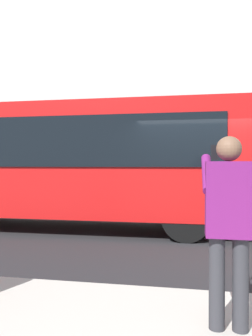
# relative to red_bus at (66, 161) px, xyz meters

# --- Properties ---
(ground_plane) EXTENTS (60.00, 60.00, 0.00)m
(ground_plane) POSITION_rel_red_bus_xyz_m (-3.27, 0.70, -1.68)
(ground_plane) COLOR #232326
(building_facade_far) EXTENTS (28.00, 1.55, 12.00)m
(building_facade_far) POSITION_rel_red_bus_xyz_m (-3.29, -6.10, 4.30)
(building_facade_far) COLOR beige
(building_facade_far) RESTS_ON ground_plane
(red_bus) EXTENTS (9.05, 2.54, 3.08)m
(red_bus) POSITION_rel_red_bus_xyz_m (0.00, 0.00, 0.00)
(red_bus) COLOR red
(red_bus) RESTS_ON ground_plane
(pedestrian_photographer) EXTENTS (0.53, 0.52, 1.70)m
(pedestrian_photographer) POSITION_rel_red_bus_xyz_m (-3.44, 5.13, -0.54)
(pedestrian_photographer) COLOR #2D2D33
(pedestrian_photographer) RESTS_ON sidewalk_curb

